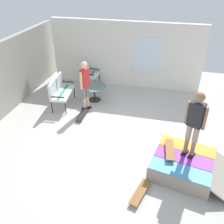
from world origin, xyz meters
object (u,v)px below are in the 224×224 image
object	(u,v)px
skate_ramp	(184,164)
skateboard_spare	(140,192)
patio_chair_near_house	(89,72)
person_watching	(85,82)
person_skater	(195,121)
patio_bench	(60,89)
skateboard_by_bench	(82,114)
skateboard_on_ramp	(170,149)
patio_table	(94,90)

from	to	relation	value
skate_ramp	skateboard_spare	size ratio (longest dim) A/B	2.65
skate_ramp	patio_chair_near_house	xyz separation A→B (m)	(4.15, 3.78, 0.40)
person_watching	person_skater	xyz separation A→B (m)	(-2.18, -3.35, 0.40)
patio_chair_near_house	person_skater	world-z (taller)	person_skater
patio_chair_near_house	person_watching	world-z (taller)	person_watching
skate_ramp	skateboard_spare	distance (m)	1.36
person_watching	patio_bench	bearing A→B (deg)	86.96
patio_bench	person_skater	bearing A→B (deg)	-117.25
person_skater	skateboard_spare	world-z (taller)	person_skater
skateboard_spare	skate_ramp	bearing A→B (deg)	-43.27
patio_chair_near_house	patio_bench	bearing A→B (deg)	164.60
patio_bench	skateboard_by_bench	bearing A→B (deg)	-120.17
skate_ramp	person_skater	world-z (taller)	person_skater
person_watching	person_skater	size ratio (longest dim) A/B	1.02
person_watching	skateboard_on_ramp	xyz separation A→B (m)	(-2.20, -2.91, -0.51)
skateboard_on_ramp	patio_chair_near_house	bearing A→B (deg)	40.13
skate_ramp	patio_bench	distance (m)	4.90
skate_ramp	patio_table	bearing A→B (deg)	46.80
skateboard_by_bench	skateboard_on_ramp	bearing A→B (deg)	-119.97
skate_ramp	patio_chair_near_house	world-z (taller)	patio_chair_near_house
skate_ramp	skateboard_by_bench	distance (m)	3.71
patio_chair_near_house	patio_table	size ratio (longest dim) A/B	1.13
skateboard_by_bench	skateboard_spare	size ratio (longest dim) A/B	0.97
patio_chair_near_house	skateboard_on_ramp	world-z (taller)	patio_chair_near_house
skateboard_by_bench	patio_bench	bearing A→B (deg)	59.83
skateboard_on_ramp	skate_ramp	bearing A→B (deg)	-107.79
patio_bench	patio_table	distance (m)	1.27
patio_table	skateboard_on_ramp	xyz separation A→B (m)	(-2.87, -2.81, 0.10)
person_skater	patio_chair_near_house	bearing A→B (deg)	43.74
person_watching	skateboard_on_ramp	distance (m)	3.68
patio_bench	patio_chair_near_house	xyz separation A→B (m)	(1.78, -0.49, -0.00)
skate_ramp	patio_chair_near_house	distance (m)	5.63
patio_bench	person_skater	size ratio (longest dim) A/B	0.77
skate_ramp	person_skater	distance (m)	1.21
skate_ramp	patio_bench	bearing A→B (deg)	60.96
skateboard_spare	skateboard_by_bench	bearing A→B (deg)	40.10
person_skater	skateboard_spare	xyz separation A→B (m)	(-1.12, 0.99, -1.33)
skateboard_by_bench	skateboard_on_ramp	world-z (taller)	skateboard_on_ramp
person_skater	skateboard_spare	distance (m)	2.00
patio_chair_near_house	patio_table	xyz separation A→B (m)	(-1.16, -0.59, -0.21)
skate_ramp	person_skater	bearing A→B (deg)	-26.27
skate_ramp	skateboard_spare	bearing A→B (deg)	136.73
skate_ramp	person_skater	xyz separation A→B (m)	(0.14, -0.07, 1.21)
patio_chair_near_house	person_skater	bearing A→B (deg)	-136.26
person_skater	skateboard_on_ramp	world-z (taller)	person_skater
patio_bench	skateboard_on_ramp	xyz separation A→B (m)	(-2.25, -3.89, -0.11)
person_skater	patio_bench	bearing A→B (deg)	62.75
person_watching	skateboard_spare	size ratio (longest dim) A/B	2.10
person_watching	skateboard_by_bench	world-z (taller)	person_watching
skateboard_by_bench	patio_table	bearing A→B (deg)	-3.42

